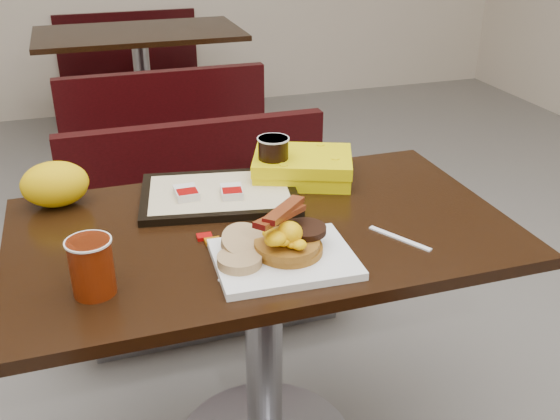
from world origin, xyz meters
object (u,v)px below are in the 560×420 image
object	(u,v)px
fork	(236,274)
hashbrown_sleeve_left	(186,193)
bench_far_s	(161,131)
hashbrown_sleeve_right	(232,191)
knife	(400,238)
paper_bag	(55,184)
tray	(219,194)
clamshell	(303,167)
pancake_stack	(289,246)
bench_far_n	(132,69)
platter	(284,259)
bench_near_n	(209,235)
table_far	(144,93)
table_near	(264,349)
coffee_cup_near	(92,267)
coffee_cup_far	(273,157)

from	to	relation	value
fork	hashbrown_sleeve_left	xyz separation A→B (m)	(-0.03, 0.38, 0.03)
bench_far_s	hashbrown_sleeve_right	bearing A→B (deg)	-91.22
knife	paper_bag	size ratio (longest dim) A/B	0.97
tray	clamshell	xyz separation A→B (m)	(0.25, 0.05, 0.03)
pancake_stack	bench_far_n	bearing A→B (deg)	90.19
platter	knife	bearing A→B (deg)	5.92
bench_far_n	clamshell	xyz separation A→B (m)	(0.19, -3.06, 0.43)
bench_near_n	hashbrown_sleeve_right	bearing A→B (deg)	-93.89
bench_near_n	pancake_stack	bearing A→B (deg)	-89.24
bench_far_s	clamshell	xyz separation A→B (m)	(0.19, -1.66, 0.43)
table_far	bench_far_n	world-z (taller)	table_far
tray	platter	bearing A→B (deg)	-70.98
platter	fork	bearing A→B (deg)	-168.96
pancake_stack	hashbrown_sleeve_right	size ratio (longest dim) A/B	2.01
table_near	bench_far_n	bearing A→B (deg)	90.00
coffee_cup_near	hashbrown_sleeve_left	distance (m)	0.44
table_far	platter	world-z (taller)	platter
table_near	pancake_stack	xyz separation A→B (m)	(0.01, -0.17, 0.41)
coffee_cup_near	fork	xyz separation A→B (m)	(0.29, -0.02, -0.06)
fork	coffee_cup_near	bearing A→B (deg)	152.71
tray	hashbrown_sleeve_left	bearing A→B (deg)	-166.43
bench_far_n	coffee_cup_far	world-z (taller)	coffee_cup_far
bench_near_n	hashbrown_sleeve_right	xyz separation A→B (m)	(-0.04, -0.54, 0.42)
bench_far_s	pancake_stack	xyz separation A→B (m)	(0.01, -2.07, 0.42)
platter	tray	bearing A→B (deg)	101.66
platter	table_near	bearing A→B (deg)	91.49
platter	hashbrown_sleeve_left	bearing A→B (deg)	114.64
table_near	hashbrown_sleeve_left	size ratio (longest dim) A/B	15.50
bench_far_n	pancake_stack	distance (m)	3.49
knife	coffee_cup_far	xyz separation A→B (m)	(-0.18, 0.40, 0.07)
pancake_stack	hashbrown_sleeve_left	bearing A→B (deg)	114.81
bench_far_n	knife	bearing A→B (deg)	-85.26
platter	coffee_cup_near	distance (m)	0.40
tray	coffee_cup_far	distance (m)	0.18
table_near	coffee_cup_near	world-z (taller)	coffee_cup_near
table_far	hashbrown_sleeve_right	bearing A→B (deg)	-90.87
platter	paper_bag	size ratio (longest dim) A/B	1.77
fork	hashbrown_sleeve_right	size ratio (longest dim) A/B	1.58
paper_bag	table_far	bearing A→B (deg)	78.54
coffee_cup_far	table_near	bearing A→B (deg)	-113.27
coffee_cup_near	paper_bag	xyz separation A→B (m)	(-0.07, 0.45, -0.00)
pancake_stack	tray	distance (m)	0.37
bench_near_n	coffee_cup_far	bearing A→B (deg)	-77.48
pancake_stack	coffee_cup_far	size ratio (longest dim) A/B	1.32
bench_near_n	tray	bearing A→B (deg)	-97.01
table_far	bench_far_s	bearing A→B (deg)	-90.00
platter	knife	distance (m)	0.29
hashbrown_sleeve_left	coffee_cup_near	bearing A→B (deg)	-126.30
platter	bench_far_s	bearing A→B (deg)	92.39
platter	pancake_stack	xyz separation A→B (m)	(0.01, 0.01, 0.02)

